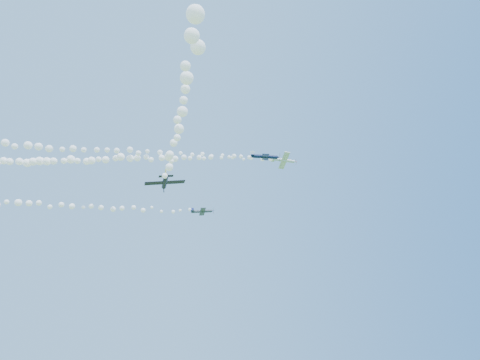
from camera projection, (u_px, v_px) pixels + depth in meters
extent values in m
cylinder|color=white|center=(283.00, 160.00, 105.87)|extent=(5.94, 1.55, 1.27)
cone|color=white|center=(295.00, 162.00, 106.18)|extent=(0.83, 0.86, 0.84)
cone|color=red|center=(296.00, 162.00, 106.22)|extent=(0.34, 0.31, 0.30)
cube|color=black|center=(296.00, 162.00, 106.21)|extent=(0.24, 0.53, 1.83)
cube|color=white|center=(284.00, 161.00, 105.83)|extent=(2.01, 7.17, 1.82)
cube|color=white|center=(273.00, 159.00, 105.64)|extent=(1.02, 2.56, 0.69)
cube|color=red|center=(273.00, 157.00, 105.95)|extent=(1.04, 0.42, 1.23)
sphere|color=black|center=(286.00, 159.00, 106.17)|extent=(0.82, 0.90, 0.89)
cylinder|color=#0E1A3E|center=(264.00, 157.00, 100.92)|extent=(6.11, 4.09, 1.40)
cone|color=#0E1A3E|center=(278.00, 157.00, 100.71)|extent=(1.15, 1.15, 0.94)
cone|color=white|center=(280.00, 157.00, 100.69)|extent=(0.45, 0.43, 0.33)
cube|color=black|center=(280.00, 157.00, 100.69)|extent=(0.10, 0.71, 2.02)
cube|color=#0E1A3E|center=(265.00, 157.00, 100.89)|extent=(3.75, 7.89, 2.36)
cube|color=#0E1A3E|center=(253.00, 156.00, 101.09)|extent=(1.65, 2.87, 0.89)
cube|color=white|center=(253.00, 153.00, 101.17)|extent=(1.02, 0.71, 1.35)
sphere|color=black|center=(268.00, 155.00, 100.92)|extent=(0.96, 1.14, 1.01)
cylinder|color=#353D4D|center=(202.00, 211.00, 107.33)|extent=(5.38, 1.12, 1.24)
cone|color=#353D4D|center=(212.00, 211.00, 107.87)|extent=(0.73, 0.75, 0.76)
cone|color=navy|center=(214.00, 211.00, 107.94)|extent=(0.30, 0.27, 0.27)
cube|color=black|center=(213.00, 211.00, 107.92)|extent=(0.21, 0.14, 1.67)
cube|color=#353D4D|center=(202.00, 212.00, 107.33)|extent=(1.79, 6.61, 0.25)
cube|color=#353D4D|center=(193.00, 212.00, 106.91)|extent=(0.91, 2.34, 0.14)
cube|color=navy|center=(192.00, 210.00, 107.07)|extent=(0.94, 0.15, 1.13)
sphere|color=black|center=(204.00, 210.00, 107.60)|extent=(0.74, 0.68, 0.69)
cylinder|color=black|center=(165.00, 182.00, 74.52)|extent=(1.86, 6.10, 1.01)
cone|color=black|center=(164.00, 187.00, 77.47)|extent=(0.91, 0.85, 0.83)
cone|color=gold|center=(163.00, 188.00, 77.88)|extent=(0.33, 0.35, 0.29)
cube|color=black|center=(164.00, 188.00, 77.77)|extent=(0.44, 0.11, 1.91)
cube|color=black|center=(165.00, 183.00, 74.71)|extent=(7.37, 1.58, 1.35)
cube|color=black|center=(166.00, 176.00, 72.09)|extent=(2.60, 0.88, 0.51)
cube|color=gold|center=(166.00, 173.00, 72.19)|extent=(0.29, 0.99, 1.23)
sphere|color=black|center=(164.00, 181.00, 75.42)|extent=(0.84, 0.75, 0.85)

